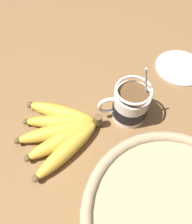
{
  "coord_description": "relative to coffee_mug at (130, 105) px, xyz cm",
  "views": [
    {
      "loc": [
        6.57,
        32.15,
        50.74
      ],
      "look_at": [
        2.81,
        3.73,
        7.3
      ],
      "focal_mm": 35.0,
      "sensor_mm": 36.0,
      "label": 1
    }
  ],
  "objects": [
    {
      "name": "table",
      "position": [
        5.72,
        -2.66,
        -5.85
      ],
      "size": [
        138.19,
        138.19,
        2.66
      ],
      "color": "brown",
      "rests_on": "ground"
    },
    {
      "name": "coffee_mug",
      "position": [
        0.0,
        0.0,
        0.0
      ],
      "size": [
        12.91,
        8.8,
        16.75
      ],
      "color": "white",
      "rests_on": "table"
    },
    {
      "name": "small_plate",
      "position": [
        -19.34,
        -14.47,
        -4.22
      ],
      "size": [
        14.84,
        14.84,
        0.6
      ],
      "color": "silver",
      "rests_on": "table"
    },
    {
      "name": "banana_bunch",
      "position": [
        17.26,
        3.53,
        -2.67
      ],
      "size": [
        21.26,
        22.68,
        4.19
      ],
      "color": "brown",
      "rests_on": "table"
    }
  ]
}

